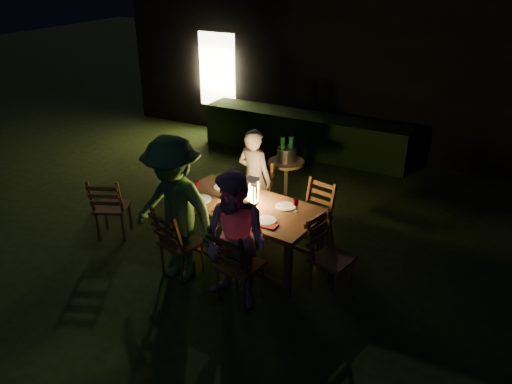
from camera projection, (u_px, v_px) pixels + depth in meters
The scene contains 29 objects.
garden_envelope at pixel (369, 56), 11.18m from camera, with size 40.00×40.00×3.20m.
dining_table at pixel (246, 210), 6.36m from camera, with size 2.03×1.18×0.80m.
chair_near_left at pixel (181, 254), 6.20m from camera, with size 0.55×0.57×1.00m.
chair_near_right at pixel (239, 277), 5.73m from camera, with size 0.53×0.56×1.05m.
chair_far_left at pixel (252, 207), 7.34m from camera, with size 0.49×0.52×1.01m.
chair_far_right at pixel (312, 227), 6.83m from camera, with size 0.50×0.53×0.95m.
chair_end at pixel (330, 269), 5.91m from camera, with size 0.56×0.53×0.99m.
chair_spare at pixel (113, 217), 7.06m from camera, with size 0.60×0.61×0.99m.
person_house_side at pixel (254, 178), 7.18m from camera, with size 0.54×0.36×1.49m, color beige.
person_opp_right at pixel (235, 242), 5.48m from camera, with size 0.79×0.62×1.63m, color #BE83AA.
person_opp_left at pixel (175, 211), 5.89m from camera, with size 1.20×0.69×1.86m, color #366733.
lantern at pixel (252, 193), 6.26m from camera, with size 0.16×0.16×0.35m.
plate_far_left at pixel (223, 187), 6.76m from camera, with size 0.25×0.25×0.01m, color white.
plate_near_left at pixel (202, 199), 6.44m from camera, with size 0.25×0.25×0.01m, color white.
plate_far_right at pixel (285, 206), 6.25m from camera, with size 0.25×0.25×0.01m, color white.
plate_near_right at pixel (266, 220), 5.92m from camera, with size 0.25×0.25×0.01m, color white.
wineglass_a at pixel (240, 185), 6.64m from camera, with size 0.06×0.06×0.18m, color #59070F, non-canonical shape.
wineglass_b at pixel (197, 187), 6.57m from camera, with size 0.06×0.06×0.18m, color #59070F, non-canonical shape.
wineglass_c at pixel (253, 213), 5.92m from camera, with size 0.06×0.06×0.18m, color #59070F, non-canonical shape.
wineglass_d at pixel (296, 206), 6.10m from camera, with size 0.06×0.06×0.18m, color #59070F, non-canonical shape.
wineglass_e at pixel (225, 205), 6.11m from camera, with size 0.06×0.06×0.18m, color silver, non-canonical shape.
bottle_table at pixel (230, 189), 6.39m from camera, with size 0.07×0.07×0.28m, color #0F471E.
napkin_left at pixel (221, 210), 6.16m from camera, with size 0.18×0.14×0.01m, color red.
napkin_right at pixel (269, 226), 5.81m from camera, with size 0.18×0.14×0.01m, color red.
phone at pixel (194, 200), 6.42m from camera, with size 0.14×0.07×0.01m, color black.
side_table at pixel (286, 166), 7.78m from camera, with size 0.56×0.56×0.76m.
ice_bucket at pixel (287, 154), 7.69m from camera, with size 0.30×0.30×0.22m, color #A5A8AD.
bottle_bucket_a at pixel (283, 152), 7.66m from camera, with size 0.07×0.07×0.32m, color #0F471E.
bottle_bucket_b at pixel (291, 151), 7.68m from camera, with size 0.07×0.07×0.32m, color #0F471E.
Camera 1 is at (3.13, -5.09, 3.69)m, focal length 35.00 mm.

